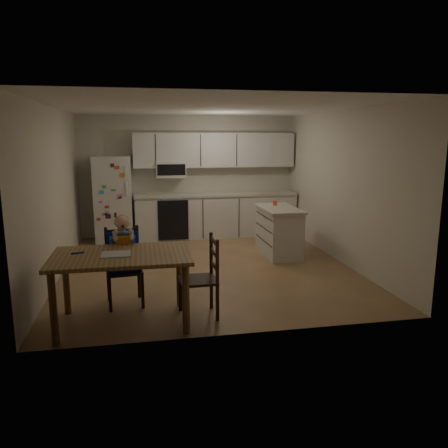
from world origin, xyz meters
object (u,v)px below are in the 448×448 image
dining_table (122,264)px  chair_side (206,271)px  kitchen_island (279,231)px  chair_booster (123,251)px  red_cup (275,203)px  refrigerator (113,199)px

dining_table → chair_side: 0.96m
kitchen_island → dining_table: bearing=-136.4°
kitchen_island → chair_booster: size_ratio=1.02×
kitchen_island → dining_table: size_ratio=0.77×
dining_table → chair_side: size_ratio=1.58×
red_cup → chair_booster: size_ratio=0.08×
refrigerator → chair_side: 4.28m
dining_table → chair_booster: (-0.01, 0.62, -0.01)m
dining_table → chair_side: bearing=3.2°
kitchen_island → chair_side: (-1.66, -2.43, 0.11)m
dining_table → red_cup: bearing=46.5°
refrigerator → chair_side: (1.25, -4.08, -0.31)m
red_cup → dining_table: bearing=-133.5°
chair_booster → chair_side: (0.95, -0.56, -0.15)m
red_cup → chair_booster: chair_booster is taller
chair_side → refrigerator: bearing=-164.2°
red_cup → chair_side: chair_side is taller
red_cup → refrigerator: bearing=154.6°
refrigerator → kitchen_island: refrigerator is taller
refrigerator → red_cup: bearing=-25.4°
refrigerator → red_cup: refrigerator is taller
red_cup → chair_side: (-1.66, -2.69, -0.36)m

